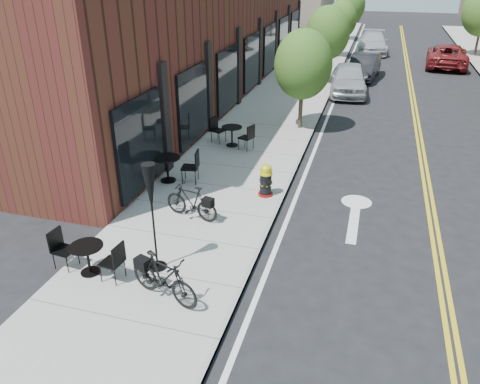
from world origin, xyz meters
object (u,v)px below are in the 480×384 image
(bistro_set_b, at_px, (167,165))
(patio_umbrella, at_px, (151,196))
(bistro_set_a, at_px, (88,255))
(parked_car_c, at_px, (373,43))
(parked_car_a, at_px, (349,79))
(fire_hydrant, at_px, (266,180))
(bicycle_right, at_px, (164,278))
(bicycle_left, at_px, (191,202))
(bistro_set_c, at_px, (232,133))
(parked_car_b, at_px, (364,66))
(parked_car_far, at_px, (447,55))

(bistro_set_b, bearing_deg, patio_umbrella, -78.43)
(bistro_set_a, xyz_separation_m, parked_car_c, (4.91, 29.66, 0.15))
(parked_car_a, bearing_deg, fire_hydrant, -100.80)
(patio_umbrella, bearing_deg, bicycle_right, -56.98)
(fire_hydrant, relative_size, bistro_set_a, 0.58)
(bicycle_left, distance_m, bistro_set_a, 3.11)
(bicycle_left, bearing_deg, bistro_set_c, -161.40)
(fire_hydrant, height_order, parked_car_c, parked_car_c)
(fire_hydrant, relative_size, parked_car_c, 0.19)
(fire_hydrant, distance_m, bicycle_right, 5.08)
(bicycle_right, height_order, bistro_set_b, bistro_set_b)
(bistro_set_b, bearing_deg, bicycle_left, -60.82)
(bistro_set_a, xyz_separation_m, parked_car_a, (4.11, 17.26, 0.19))
(parked_car_b, xyz_separation_m, parked_car_c, (0.23, 8.65, 0.04))
(bicycle_left, bearing_deg, patio_umbrella, 14.78)
(parked_car_b, distance_m, parked_car_c, 8.65)
(parked_car_b, relative_size, parked_car_c, 0.83)
(fire_hydrant, distance_m, bistro_set_a, 5.42)
(bicycle_right, xyz_separation_m, bistro_set_a, (-1.91, 0.35, -0.06))
(parked_car_c, xyz_separation_m, parked_car_far, (4.70, -3.85, -0.00))
(bistro_set_a, bearing_deg, patio_umbrella, 29.58)
(patio_umbrella, bearing_deg, bistro_set_c, 94.61)
(bistro_set_c, height_order, parked_car_a, parked_car_a)
(bistro_set_b, distance_m, parked_car_b, 16.99)
(bistro_set_b, xyz_separation_m, parked_car_a, (4.40, 12.50, 0.13))
(bistro_set_c, height_order, parked_car_b, parked_car_b)
(bistro_set_c, distance_m, parked_car_c, 21.88)
(fire_hydrant, height_order, bicycle_right, bicycle_right)
(bistro_set_c, xyz_separation_m, parked_car_b, (3.99, 12.82, 0.10))
(parked_car_c, bearing_deg, fire_hydrant, -97.36)
(patio_umbrella, relative_size, parked_car_c, 0.49)
(bistro_set_b, relative_size, parked_car_a, 0.43)
(bicycle_left, relative_size, bistro_set_c, 0.89)
(parked_car_a, xyz_separation_m, parked_car_b, (0.57, 3.75, -0.07))
(parked_car_c, height_order, parked_car_far, parked_car_c)
(bicycle_left, xyz_separation_m, bistro_set_c, (-0.54, 5.34, 0.00))
(patio_umbrella, relative_size, parked_car_b, 0.59)
(bicycle_left, relative_size, bicycle_right, 0.93)
(bistro_set_a, bearing_deg, bicycle_left, 72.34)
(bistro_set_a, xyz_separation_m, parked_car_b, (4.68, 21.02, 0.12))
(bistro_set_b, height_order, parked_car_far, parked_car_far)
(bistro_set_b, bearing_deg, bistro_set_a, -95.83)
(bicycle_right, distance_m, patio_umbrella, 1.67)
(fire_hydrant, bearing_deg, bicycle_left, -111.13)
(bicycle_left, bearing_deg, parked_car_a, -178.44)
(fire_hydrant, relative_size, patio_umbrella, 0.39)
(parked_car_a, bearing_deg, parked_car_b, 76.55)
(bicycle_right, xyz_separation_m, parked_car_far, (7.70, 26.16, 0.10))
(bistro_set_c, xyz_separation_m, parked_car_far, (8.91, 17.62, 0.13))
(bistro_set_c, bearing_deg, fire_hydrant, -38.08)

